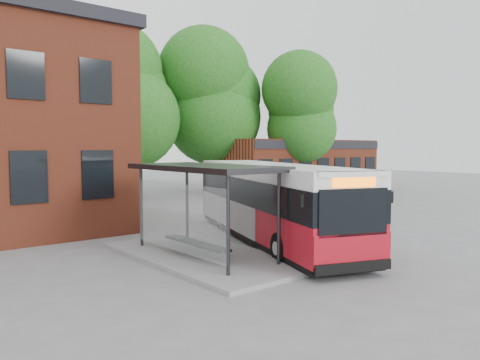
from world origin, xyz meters
TOP-DOWN VIEW (x-y plane):
  - ground at (0.00, 0.00)m, footprint 100.00×100.00m
  - shop_row at (15.00, 14.00)m, footprint 14.00×6.20m
  - bus_shelter at (-4.50, -1.00)m, footprint 3.60×7.00m
  - bike_rail at (9.28, 10.00)m, footprint 5.20×0.10m
  - tree_0 at (-6.00, 16.00)m, footprint 7.92×7.92m
  - tree_1 at (1.00, 17.00)m, footprint 7.92×7.92m
  - tree_2 at (8.00, 16.00)m, footprint 7.92×7.92m
  - tree_3 at (13.00, 12.00)m, footprint 7.04×7.04m
  - city_bus at (-1.10, -0.34)m, footprint 6.03×11.13m
  - bicycle_0 at (6.42, 10.52)m, footprint 1.72×1.01m
  - bicycle_1 at (7.14, 10.30)m, footprint 1.87×0.90m
  - bicycle_2 at (8.43, 9.49)m, footprint 1.67×1.14m
  - bicycle_4 at (10.28, 9.23)m, footprint 1.64×1.10m
  - bicycle_5 at (10.39, 10.87)m, footprint 1.77×0.73m
  - bicycle_6 at (11.66, 9.17)m, footprint 1.75×1.04m

SIDE VIEW (x-z plane):
  - ground at x=0.00m, z-range 0.00..0.00m
  - bike_rail at x=9.28m, z-range 0.00..0.38m
  - bicycle_4 at x=10.28m, z-range 0.00..0.81m
  - bicycle_2 at x=8.43m, z-range 0.00..0.83m
  - bicycle_0 at x=6.42m, z-range 0.00..0.85m
  - bicycle_6 at x=11.66m, z-range 0.00..0.87m
  - bicycle_5 at x=10.39m, z-range 0.00..1.03m
  - bicycle_1 at x=7.14m, z-range 0.00..1.08m
  - city_bus at x=-1.10m, z-range 0.00..2.80m
  - bus_shelter at x=-4.50m, z-range 0.00..2.90m
  - shop_row at x=15.00m, z-range 0.00..4.00m
  - tree_3 at x=13.00m, z-range 0.00..9.28m
  - tree_1 at x=1.00m, z-range 0.00..10.40m
  - tree_0 at x=-6.00m, z-range 0.00..11.00m
  - tree_2 at x=8.00m, z-range 0.00..11.00m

